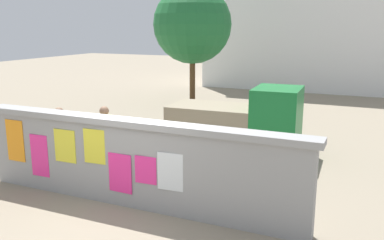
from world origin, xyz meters
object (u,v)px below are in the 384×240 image
object	(u,v)px
person_bystander	(61,134)
auto_rickshaw_truck	(241,120)
tree_roadside	(192,25)
motorcycle	(105,137)
bicycle_near	(224,177)
person_walking	(105,133)

from	to	relation	value
person_bystander	auto_rickshaw_truck	bearing A→B (deg)	47.32
tree_roadside	motorcycle	bearing A→B (deg)	-84.50
bicycle_near	person_walking	world-z (taller)	person_walking
auto_rickshaw_truck	person_walking	bearing A→B (deg)	-128.56
bicycle_near	person_walking	xyz separation A→B (m)	(-3.02, 0.07, 0.62)
motorcycle	person_walking	bearing A→B (deg)	-53.16
auto_rickshaw_truck	person_bystander	size ratio (longest dim) A/B	2.26
motorcycle	bicycle_near	xyz separation A→B (m)	(3.98, -1.36, -0.10)
person_bystander	tree_roadside	world-z (taller)	tree_roadside
tree_roadside	bicycle_near	bearing A→B (deg)	-62.18
motorcycle	tree_roadside	distance (m)	8.19
auto_rickshaw_truck	motorcycle	xyz separation A→B (m)	(-3.36, -1.71, -0.44)
auto_rickshaw_truck	person_walking	distance (m)	3.83
tree_roadside	person_bystander	bearing A→B (deg)	-84.98
auto_rickshaw_truck	person_walking	xyz separation A→B (m)	(-2.39, -3.00, 0.09)
person_walking	tree_roadside	distance (m)	9.36
motorcycle	bicycle_near	bearing A→B (deg)	-18.90
auto_rickshaw_truck	tree_roadside	xyz separation A→B (m)	(-4.09, 5.86, 2.60)
person_walking	person_bystander	distance (m)	1.02
person_walking	person_bystander	xyz separation A→B (m)	(-0.87, -0.54, 0.00)
auto_rickshaw_truck	person_walking	size ratio (longest dim) A/B	2.26
motorcycle	bicycle_near	world-z (taller)	bicycle_near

